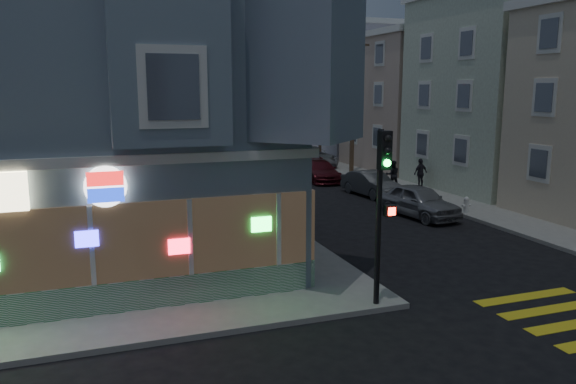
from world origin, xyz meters
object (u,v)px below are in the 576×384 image
street_tree_far (286,109)px  pedestrian_a (393,175)px  pedestrian_b (420,173)px  parked_car_d (311,157)px  utility_pole (353,103)px  parked_car_a (419,201)px  parked_car_b (371,184)px  fire_hydrant (466,204)px  street_tree_near (320,112)px  traffic_signal (382,189)px  parked_car_c (320,171)px

street_tree_far → pedestrian_a: street_tree_far is taller
pedestrian_b → parked_car_d: size_ratio=0.31×
utility_pole → parked_car_d: size_ratio=1.66×
pedestrian_a → parked_car_a: pedestrian_a is taller
utility_pole → pedestrian_b: 7.92m
utility_pole → parked_car_a: utility_pole is taller
parked_car_a → parked_car_b: (0.34, 5.20, -0.06)m
parked_car_b → fire_hydrant: size_ratio=5.46×
street_tree_near → parked_car_d: size_ratio=0.98×
street_tree_far → traffic_signal: 37.20m
street_tree_near → parked_car_b: street_tree_near is taller
utility_pole → street_tree_far: 14.03m
utility_pole → street_tree_near: utility_pole is taller
street_tree_near → fire_hydrant: street_tree_near is taller
traffic_signal → fire_hydrant: traffic_signal is taller
pedestrian_a → parked_car_d: (-0.60, 10.77, -0.20)m
traffic_signal → utility_pole: bearing=67.5°
parked_car_d → parked_car_c: bearing=-108.4°
utility_pole → street_tree_near: size_ratio=1.70×
parked_car_b → parked_car_c: parked_car_b is taller
parked_car_c → parked_car_d: (1.87, 6.12, 0.11)m
pedestrian_a → traffic_signal: (-9.12, -15.12, 2.29)m
parked_car_c → parked_car_d: bearing=78.8°
street_tree_far → pedestrian_b: street_tree_far is taller
street_tree_near → parked_car_c: bearing=-112.7°
fire_hydrant → pedestrian_b: bearing=75.2°
street_tree_far → parked_car_a: bearing=-96.5°
street_tree_near → pedestrian_b: (0.80, -12.87, -2.96)m
street_tree_near → fire_hydrant: 19.62m
traffic_signal → parked_car_c: bearing=73.1°
pedestrian_b → utility_pole: bearing=-95.7°
utility_pole → street_tree_near: 6.06m
parked_car_b → parked_car_d: bearing=77.2°
pedestrian_a → fire_hydrant: (0.00, -6.61, -0.41)m
pedestrian_a → street_tree_far: bearing=-76.7°
pedestrian_b → traffic_signal: (-10.82, -14.94, 2.26)m
pedestrian_b → street_tree_near: bearing=-100.4°
pedestrian_b → parked_car_b: pedestrian_b is taller
utility_pole → fire_hydrant: (-0.70, -13.30, -4.26)m
street_tree_near → pedestrian_b: 13.23m
parked_car_a → parked_car_c: bearing=84.0°
parked_car_a → parked_car_d: bearing=77.1°
pedestrian_b → traffic_signal: 18.59m
fire_hydrant → parked_car_d: bearing=92.0°
street_tree_far → parked_car_b: street_tree_far is taller
pedestrian_a → parked_car_d: size_ratio=0.30×
street_tree_near → pedestrian_a: bearing=-94.1°
street_tree_near → pedestrian_a: (-0.90, -12.69, -2.98)m
fire_hydrant → utility_pole: bearing=87.0°
pedestrian_b → parked_car_a: (-3.85, -5.90, -0.25)m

